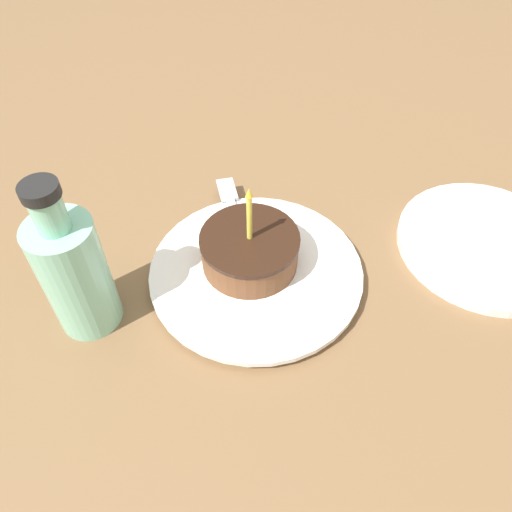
# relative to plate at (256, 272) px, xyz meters

# --- Properties ---
(ground_plane) EXTENTS (2.40, 2.40, 0.04)m
(ground_plane) POSITION_rel_plate_xyz_m (-0.01, -0.02, -0.03)
(ground_plane) COLOR brown
(ground_plane) RESTS_ON ground
(plate) EXTENTS (0.26, 0.26, 0.02)m
(plate) POSITION_rel_plate_xyz_m (0.00, 0.00, 0.00)
(plate) COLOR white
(plate) RESTS_ON ground_plane
(cake_slice) EXTENTS (0.12, 0.12, 0.12)m
(cake_slice) POSITION_rel_plate_xyz_m (0.01, -0.01, 0.03)
(cake_slice) COLOR brown
(cake_slice) RESTS_ON plate
(fork) EXTENTS (0.07, 0.18, 0.00)m
(fork) POSITION_rel_plate_xyz_m (0.03, -0.09, 0.01)
(fork) COLOR silver
(fork) RESTS_ON plate
(bottle) EXTENTS (0.07, 0.07, 0.20)m
(bottle) POSITION_rel_plate_xyz_m (0.19, 0.07, 0.07)
(bottle) COLOR #8CD1B2
(bottle) RESTS_ON ground_plane
(side_plate) EXTENTS (0.23, 0.23, 0.01)m
(side_plate) POSITION_rel_plate_xyz_m (-0.30, -0.07, -0.00)
(side_plate) COLOR white
(side_plate) RESTS_ON ground_plane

